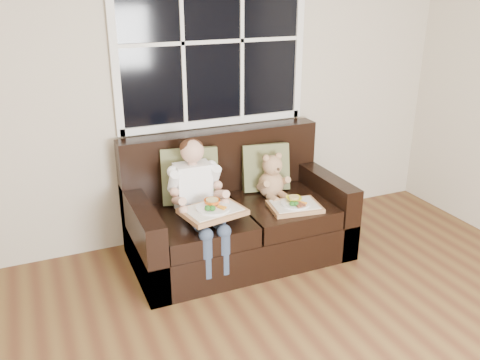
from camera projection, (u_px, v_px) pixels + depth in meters
name	position (u px, v px, depth m)	size (l,w,h in m)	color
room_walls	(429.00, 126.00, 1.90)	(4.52, 5.02, 2.71)	beige
window_back	(212.00, 42.00, 4.02)	(1.62, 0.04, 1.37)	black
loveseat	(236.00, 218.00, 4.11)	(1.70, 0.92, 0.96)	black
pillow_left	(190.00, 176.00, 3.99)	(0.48, 0.30, 0.45)	olive
pillow_right	(265.00, 167.00, 4.25)	(0.42, 0.25, 0.40)	olive
child	(197.00, 191.00, 3.76)	(0.39, 0.60, 0.88)	white
teddy_bear	(272.00, 179.00, 4.11)	(0.23, 0.29, 0.38)	tan
tray_left	(213.00, 210.00, 3.62)	(0.48, 0.40, 0.10)	#B0784F
tray_right	(295.00, 205.00, 3.93)	(0.43, 0.35, 0.09)	#B0784F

